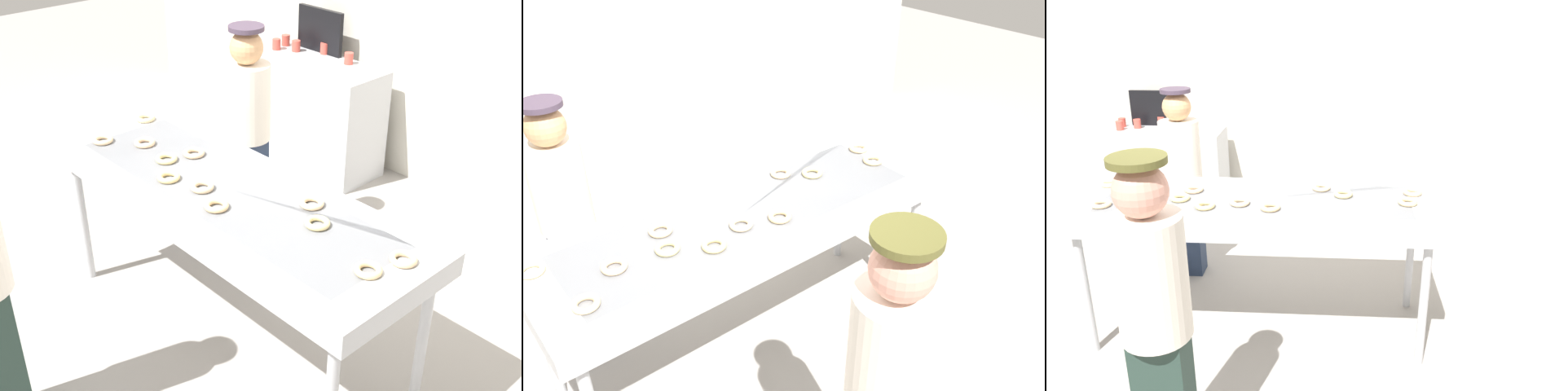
{
  "view_description": "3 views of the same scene",
  "coord_description": "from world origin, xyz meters",
  "views": [
    {
      "loc": [
        2.39,
        -1.93,
        2.69
      ],
      "look_at": [
        0.16,
        0.08,
        0.98
      ],
      "focal_mm": 45.95,
      "sensor_mm": 36.0,
      "label": 1
    },
    {
      "loc": [
        -1.42,
        -2.12,
        2.63
      ],
      "look_at": [
        0.36,
        0.1,
        0.91
      ],
      "focal_mm": 38.42,
      "sensor_mm": 36.0,
      "label": 2
    },
    {
      "loc": [
        0.52,
        -3.13,
        2.23
      ],
      "look_at": [
        0.32,
        0.19,
        0.94
      ],
      "focal_mm": 35.88,
      "sensor_mm": 36.0,
      "label": 3
    }
  ],
  "objects": [
    {
      "name": "plain_donut_0",
      "position": [
        -0.44,
        0.11,
        1.0
      ],
      "size": [
        0.15,
        0.15,
        0.03
      ],
      "primitive_type": "torus",
      "rotation": [
        0.0,
        0.0,
        2.9
      ],
      "color": "beige",
      "rests_on": "fryer_conveyor"
    },
    {
      "name": "menu_display",
      "position": [
        -1.43,
        2.21,
        1.11
      ],
      "size": [
        0.48,
        0.04,
        0.37
      ],
      "primitive_type": "cube",
      "color": "black",
      "rests_on": "prep_counter"
    },
    {
      "name": "plain_donut_11",
      "position": [
        0.11,
        -0.17,
        1.0
      ],
      "size": [
        0.17,
        0.17,
        0.03
      ],
      "primitive_type": "torus",
      "rotation": [
        0.0,
        0.0,
        1.02
      ],
      "color": "#F0C586",
      "rests_on": "fryer_conveyor"
    },
    {
      "name": "plain_donut_1",
      "position": [
        -0.49,
        -0.05,
        1.0
      ],
      "size": [
        0.15,
        0.15,
        0.03
      ],
      "primitive_type": "torus",
      "rotation": [
        0.0,
        0.0,
        0.21
      ],
      "color": "#F2D587",
      "rests_on": "fryer_conveyor"
    },
    {
      "name": "plain_donut_6",
      "position": [
        1.03,
        0.15,
        1.0
      ],
      "size": [
        0.18,
        0.18,
        0.03
      ],
      "primitive_type": "torus",
      "rotation": [
        0.0,
        0.0,
        2.47
      ],
      "color": "#E9C38D",
      "rests_on": "fryer_conveyor"
    },
    {
      "name": "paper_cup_0",
      "position": [
        -1.04,
        2.14,
        0.98
      ],
      "size": [
        0.07,
        0.07,
        0.09
      ],
      "primitive_type": "cylinder",
      "color": "#CC4C3F",
      "rests_on": "prep_counter"
    },
    {
      "name": "paper_cup_3",
      "position": [
        -1.75,
        2.12,
        0.98
      ],
      "size": [
        0.07,
        0.07,
        0.09
      ],
      "primitive_type": "cylinder",
      "color": "#CC4C3F",
      "rests_on": "prep_counter"
    },
    {
      "name": "worker_baker",
      "position": [
        -0.72,
        0.76,
        0.87
      ],
      "size": [
        0.31,
        0.31,
        1.57
      ],
      "rotation": [
        0.0,
        0.0,
        3.4
      ],
      "color": "#222F49",
      "rests_on": "ground"
    },
    {
      "name": "prep_counter",
      "position": [
        -1.43,
        2.0,
        0.46
      ],
      "size": [
        1.53,
        0.52,
        0.93
      ],
      "primitive_type": "cube",
      "color": "#B7BABF",
      "rests_on": "ground"
    },
    {
      "name": "plain_donut_4",
      "position": [
        -0.3,
        -0.17,
        1.0
      ],
      "size": [
        0.17,
        0.17,
        0.03
      ],
      "primitive_type": "torus",
      "rotation": [
        0.0,
        0.0,
        2.02
      ],
      "color": "#F8D382",
      "rests_on": "fryer_conveyor"
    },
    {
      "name": "fryer_conveyor",
      "position": [
        0.0,
        0.0,
        0.91
      ],
      "size": [
        2.34,
        0.83,
        0.98
      ],
      "color": "#B7BABF",
      "rests_on": "ground"
    },
    {
      "name": "back_wall",
      "position": [
        0.0,
        2.45,
        1.54
      ],
      "size": [
        8.0,
        0.12,
        3.08
      ],
      "primitive_type": "cube",
      "color": "silver",
      "rests_on": "ground"
    },
    {
      "name": "plain_donut_5",
      "position": [
        -0.09,
        -0.1,
        1.0
      ],
      "size": [
        0.16,
        0.16,
        0.03
      ],
      "primitive_type": "torus",
      "rotation": [
        0.0,
        0.0,
        0.4
      ],
      "color": "beige",
      "rests_on": "fryer_conveyor"
    },
    {
      "name": "plain_donut_8",
      "position": [
        -0.96,
        -0.18,
        1.0
      ],
      "size": [
        0.14,
        0.14,
        0.03
      ],
      "primitive_type": "torus",
      "rotation": [
        0.0,
        0.0,
        0.11
      ],
      "color": "beige",
      "rests_on": "fryer_conveyor"
    },
    {
      "name": "plain_donut_3",
      "position": [
        0.97,
        -0.03,
        1.0
      ],
      "size": [
        0.16,
        0.16,
        0.03
      ],
      "primitive_type": "torus",
      "rotation": [
        0.0,
        0.0,
        0.4
      ],
      "color": "#EFCB8C",
      "rests_on": "fryer_conveyor"
    },
    {
      "name": "plain_donut_7",
      "position": [
        0.41,
        0.2,
        1.0
      ],
      "size": [
        0.16,
        0.16,
        0.03
      ],
      "primitive_type": "torus",
      "rotation": [
        0.0,
        0.0,
        1.25
      ],
      "color": "#F8CC95",
      "rests_on": "fryer_conveyor"
    },
    {
      "name": "plain_donut_9",
      "position": [
        0.56,
        0.09,
        1.0
      ],
      "size": [
        0.15,
        0.15,
        0.03
      ],
      "primitive_type": "torus",
      "rotation": [
        0.0,
        0.0,
        0.21
      ],
      "color": "#E6CE86",
      "rests_on": "fryer_conveyor"
    },
    {
      "name": "paper_cup_1",
      "position": [
        -1.36,
        2.2,
        0.98
      ],
      "size": [
        0.07,
        0.07,
        0.09
      ],
      "primitive_type": "cylinder",
      "color": "#CC4C3F",
      "rests_on": "prep_counter"
    },
    {
      "name": "paper_cup_4",
      "position": [
        -1.72,
        1.98,
        0.98
      ],
      "size": [
        0.07,
        0.07,
        0.09
      ],
      "primitive_type": "cylinder",
      "color": "#CC4C3F",
      "rests_on": "prep_counter"
    },
    {
      "name": "paper_cup_2",
      "position": [
        -1.57,
        2.07,
        0.98
      ],
      "size": [
        0.07,
        0.07,
        0.09
      ],
      "primitive_type": "cylinder",
      "color": "#CC4C3F",
      "rests_on": "prep_counter"
    },
    {
      "name": "customer_waiting",
      "position": [
        -0.25,
        -1.26,
        0.92
      ],
      "size": [
        0.31,
        0.31,
        1.65
      ],
      "rotation": [
        0.0,
        0.0,
        -0.25
      ],
      "color": "#243730",
      "rests_on": "ground"
    },
    {
      "name": "plain_donut_2",
      "position": [
        -0.75,
        -0.02,
        1.0
      ],
      "size": [
        0.17,
        0.17,
        0.03
      ],
      "primitive_type": "torus",
      "rotation": [
        0.0,
        0.0,
        1.08
      ],
      "color": "beige",
      "rests_on": "fryer_conveyor"
    },
    {
      "name": "plain_donut_10",
      "position": [
        -1.06,
        0.19,
        1.0
      ],
      "size": [
        0.17,
        0.17,
        0.03
      ],
      "primitive_type": "torus",
      "rotation": [
        0.0,
        0.0,
        2.58
      ],
      "color": "beige",
      "rests_on": "fryer_conveyor"
    },
    {
      "name": "ground_plane",
      "position": [
        0.0,
        0.0,
        0.0
      ],
      "size": [
        16.0,
        16.0,
        0.0
      ],
      "primitive_type": "plane",
      "color": "#9E9993"
    }
  ]
}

